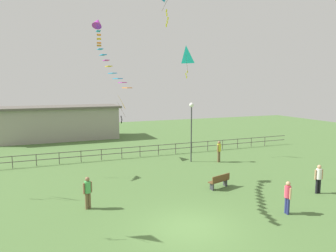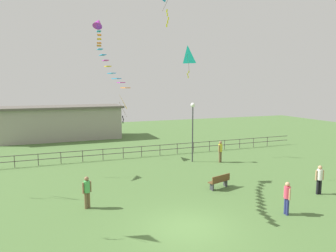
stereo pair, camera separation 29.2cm
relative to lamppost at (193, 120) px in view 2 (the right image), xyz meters
name	(u,v)px [view 2 (the right image)]	position (x,y,z in m)	size (l,w,h in m)	color
ground_plane	(188,228)	(-5.38, -10.78, -3.46)	(80.00, 80.00, 0.00)	#4C7038
lamppost	(193,120)	(0.00, 0.00, 0.00)	(0.36, 0.36, 4.82)	#38383D
park_bench	(220,181)	(-1.37, -6.63, -3.00)	(1.55, 0.83, 0.85)	brown
person_0	(319,178)	(3.41, -9.58, -2.49)	(0.50, 0.31, 1.68)	black
person_1	(287,196)	(-0.36, -11.18, -2.53)	(0.30, 0.49, 1.62)	navy
person_2	(87,190)	(-9.21, -6.88, -2.51)	(0.47, 0.31, 1.65)	brown
person_3	(220,150)	(2.03, -0.97, -2.47)	(0.47, 0.32, 1.73)	brown
kite_0	(187,55)	(0.22, 1.58, 5.21)	(0.92, 0.96, 2.68)	#19B2B2
kite_2	(119,102)	(-5.27, 3.10, 1.32)	(1.05, 1.26, 2.41)	yellow
streamer_kite	(99,29)	(-7.72, -3.01, 6.10)	(1.01, 7.72, 4.37)	#B22DB2
waterfront_railing	(114,152)	(-5.75, 3.22, -2.83)	(36.06, 0.06, 0.95)	#4C4742
pavilion_building	(61,123)	(-9.38, 15.22, -1.53)	(13.73, 4.87, 3.83)	gray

